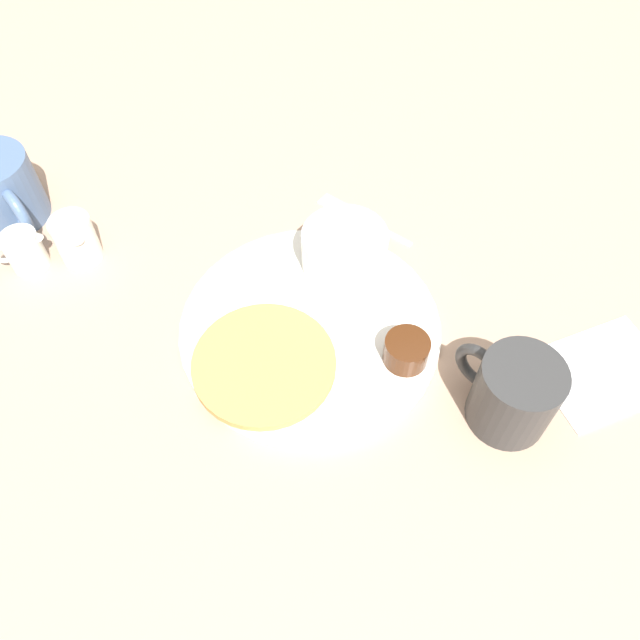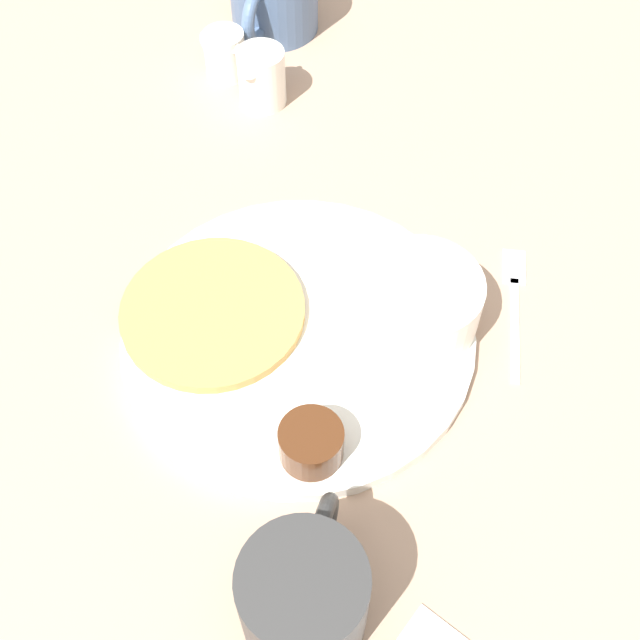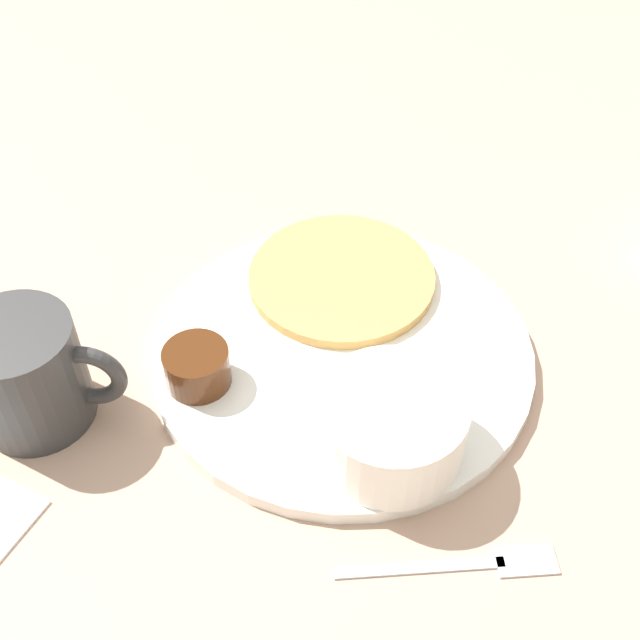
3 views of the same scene
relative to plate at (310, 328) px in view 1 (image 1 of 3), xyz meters
The scene contains 12 objects.
ground_plane 0.01m from the plate, ahead, with size 4.00×4.00×0.00m, color tan.
plate is the anchor object (origin of this frame).
pancake_stack 0.07m from the plate, 154.13° to the right, with size 0.15×0.15×0.01m.
bowl 0.10m from the plate, 43.87° to the left, with size 0.10×0.10×0.05m.
syrup_cup 0.11m from the plate, 46.13° to the right, with size 0.05×0.05×0.03m.
butter_ramekin 0.11m from the plate, 34.87° to the left, with size 0.05×0.05×0.04m.
coffee_mug 0.22m from the plate, 49.94° to the right, with size 0.08×0.11×0.08m.
creamer_pitcher_near 0.30m from the plate, 135.77° to the left, with size 0.05×0.07×0.06m.
creamer_pitcher_far 0.35m from the plate, 141.51° to the left, with size 0.06×0.04×0.05m.
fork 0.19m from the plate, 50.68° to the left, with size 0.08×0.13×0.00m.
napkin 0.32m from the plate, 32.25° to the right, with size 0.14×0.10×0.00m.
second_mug 0.42m from the plate, 132.51° to the left, with size 0.10×0.13×0.09m.
Camera 1 is at (-0.14, -0.37, 0.57)m, focal length 35.00 mm.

